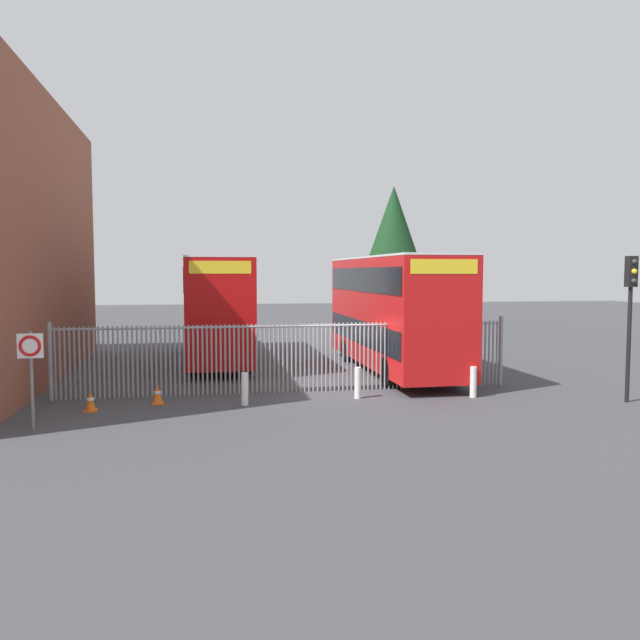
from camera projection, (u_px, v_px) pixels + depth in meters
ground_plane at (304, 358)px, 28.69m from camera, size 100.00×100.00×0.00m
palisade_fence at (290, 356)px, 20.45m from camera, size 14.56×0.14×2.35m
double_decker_bus_near_gate at (392, 309)px, 24.72m from camera, size 2.54×10.81×4.42m
double_decker_bus_behind_fence_left at (217, 305)px, 27.53m from camera, size 2.54×10.81×4.42m
bollard_near_left at (245, 389)px, 18.47m from camera, size 0.20×0.20×0.95m
bollard_center_front at (358, 383)px, 19.48m from camera, size 0.20×0.20×0.95m
bollard_near_right at (473, 382)px, 19.64m from camera, size 0.20×0.20×0.95m
traffic_cone_by_gate at (91, 401)px, 17.67m from camera, size 0.34×0.34×0.59m
traffic_cone_mid_forecourt at (158, 394)px, 18.67m from camera, size 0.34×0.34×0.59m
speed_limit_sign_post at (31, 357)px, 15.56m from camera, size 0.60×0.14×2.40m
traffic_light_kerbside at (630, 301)px, 18.74m from camera, size 0.28×0.33×4.30m
tree_tall_back at (394, 237)px, 44.72m from camera, size 4.95×4.95×9.81m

